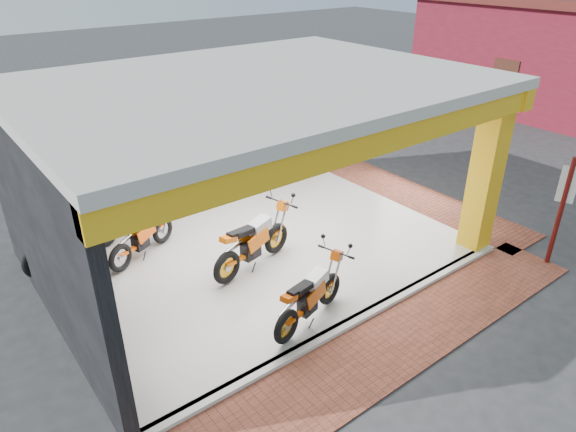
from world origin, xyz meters
The scene contains 17 objects.
ground centered at (0.00, 0.00, 0.00)m, with size 80.00×80.00×0.00m, color #2D2D30.
showroom_floor centered at (0.00, 2.00, 0.05)m, with size 8.00×6.00×0.10m, color white.
showroom_ceiling centered at (0.00, 2.00, 3.60)m, with size 8.40×6.40×0.20m, color beige.
back_wall centered at (0.00, 5.10, 1.75)m, with size 8.20×0.20×3.50m, color black.
left_wall centered at (-4.10, 2.00, 1.75)m, with size 0.20×6.20×3.50m, color black.
corner_column centered at (3.75, -0.75, 1.75)m, with size 0.50×0.50×3.50m, color yellow.
header_beam_front centered at (0.00, -1.00, 3.30)m, with size 8.40×0.30×0.40m, color yellow.
header_beam_right centered at (4.00, 2.00, 3.30)m, with size 0.30×6.40×0.40m, color yellow.
floor_kerb centered at (0.00, -1.02, 0.05)m, with size 8.00×0.20×0.10m, color white.
paver_front centered at (0.00, -1.80, 0.01)m, with size 9.00×1.40×0.03m, color brown.
paver_right centered at (4.80, 2.00, 0.01)m, with size 1.40×7.00×0.03m, color brown.
signpost centered at (4.46, -2.06, 1.28)m, with size 0.15×0.31×2.33m.
moto_hero centered at (-0.13, -0.42, 0.71)m, with size 1.98×0.73×1.21m, color #DE5009, non-canonical shape.
moto_row_a centered at (0.15, 1.56, 0.77)m, with size 2.21×0.82×1.35m, color orange, non-canonical shape.
moto_row_b centered at (-1.53, 3.40, 0.70)m, with size 1.95×0.72×1.19m, color #FF560A, non-canonical shape.
moto_row_c centered at (-2.59, 3.98, 0.78)m, with size 2.23×0.83×1.36m, color black, non-canonical shape.
moto_row_d centered at (-1.29, 4.50, 0.79)m, with size 2.26×0.84×1.38m, color red, non-canonical shape.
Camera 1 is at (-5.30, -5.90, 5.76)m, focal length 32.00 mm.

